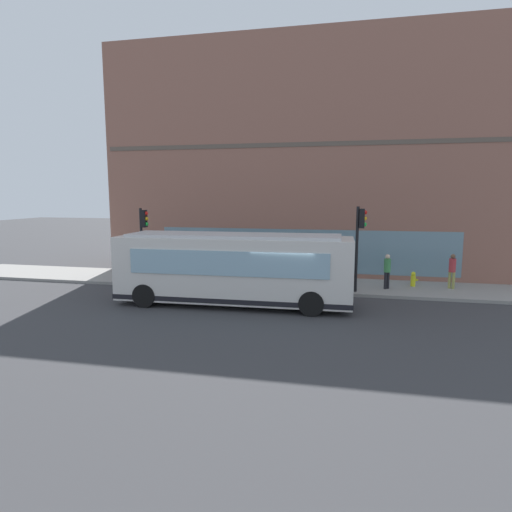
{
  "coord_description": "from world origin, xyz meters",
  "views": [
    {
      "loc": [
        -17.45,
        -2.54,
        4.74
      ],
      "look_at": [
        3.06,
        1.95,
        1.72
      ],
      "focal_mm": 30.17,
      "sensor_mm": 36.0,
      "label": 1
    }
  ],
  "objects": [
    {
      "name": "pedestrian_near_hydrant",
      "position": [
        5.53,
        2.52,
        1.05
      ],
      "size": [
        0.32,
        0.32,
        1.59
      ],
      "color": "#8C3F8C",
      "rests_on": "sidewalk_curb"
    },
    {
      "name": "traffic_light_down_block",
      "position": [
        3.24,
        8.04,
        2.85
      ],
      "size": [
        0.32,
        0.49,
        3.87
      ],
      "color": "black",
      "rests_on": "sidewalk_curb"
    },
    {
      "name": "pedestrian_by_light_pole",
      "position": [
        4.07,
        -4.38,
        1.13
      ],
      "size": [
        0.32,
        0.32,
        1.71
      ],
      "color": "black",
      "rests_on": "sidewalk_curb"
    },
    {
      "name": "city_bus_nearside",
      "position": [
        0.09,
        2.29,
        1.55
      ],
      "size": [
        2.8,
        10.1,
        3.07
      ],
      "color": "silver",
      "rests_on": "ground"
    },
    {
      "name": "pedestrian_near_building_entrance",
      "position": [
        4.78,
        -7.48,
        1.14
      ],
      "size": [
        0.32,
        0.32,
        1.71
      ],
      "color": "#99994C",
      "rests_on": "sidewalk_curb"
    },
    {
      "name": "traffic_light_near_corner",
      "position": [
        3.1,
        -3.0,
        2.96
      ],
      "size": [
        0.32,
        0.49,
        4.03
      ],
      "color": "black",
      "rests_on": "sidewalk_curb"
    },
    {
      "name": "ground",
      "position": [
        0.0,
        0.0,
        0.0
      ],
      "size": [
        120.0,
        120.0,
        0.0
      ],
      "primitive_type": "plane",
      "color": "#38383A"
    },
    {
      "name": "fire_hydrant",
      "position": [
        4.96,
        -5.73,
        0.51
      ],
      "size": [
        0.35,
        0.35,
        0.74
      ],
      "color": "gold",
      "rests_on": "sidewalk_curb"
    },
    {
      "name": "building_corner",
      "position": [
        9.65,
        0.0,
        6.73
      ],
      "size": [
        6.49,
        23.72,
        13.48
      ],
      "color": "#8C5B4C",
      "rests_on": "ground"
    },
    {
      "name": "sidewalk_curb",
      "position": [
        4.51,
        0.0,
        0.07
      ],
      "size": [
        3.83,
        40.0,
        0.15
      ],
      "primitive_type": "cube",
      "color": "gray",
      "rests_on": "ground"
    }
  ]
}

